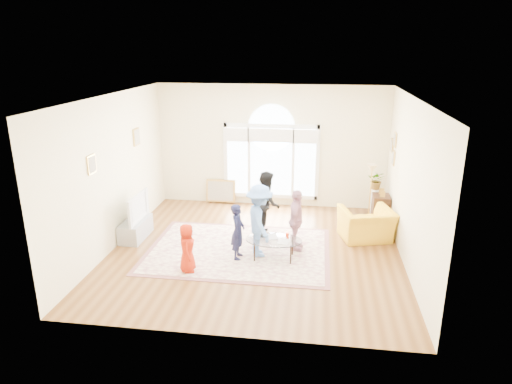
# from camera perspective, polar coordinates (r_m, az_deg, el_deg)

# --- Properties ---
(ground) EXTENTS (6.00, 6.00, 0.00)m
(ground) POSITION_cam_1_polar(r_m,az_deg,el_deg) (9.70, -0.09, -7.34)
(ground) COLOR #5C3514
(ground) RESTS_ON ground
(room_shell) EXTENTS (6.00, 6.00, 6.00)m
(room_shell) POSITION_cam_1_polar(r_m,az_deg,el_deg) (11.87, 1.88, 5.39)
(room_shell) COLOR #F1E7BE
(room_shell) RESTS_ON ground
(area_rug) EXTENTS (3.60, 2.60, 0.02)m
(area_rug) POSITION_cam_1_polar(r_m,az_deg,el_deg) (9.70, -2.21, -7.28)
(area_rug) COLOR #F1E7BC
(area_rug) RESTS_ON ground
(rug_border) EXTENTS (3.80, 2.80, 0.01)m
(rug_border) POSITION_cam_1_polar(r_m,az_deg,el_deg) (9.71, -2.21, -7.30)
(rug_border) COLOR #84504F
(rug_border) RESTS_ON ground
(tv_console) EXTENTS (0.45, 1.00, 0.42)m
(tv_console) POSITION_cam_1_polar(r_m,az_deg,el_deg) (10.59, -14.80, -4.50)
(tv_console) COLOR #93969B
(tv_console) RESTS_ON ground
(television) EXTENTS (0.17, 1.05, 0.61)m
(television) POSITION_cam_1_polar(r_m,az_deg,el_deg) (10.40, -14.99, -1.88)
(television) COLOR black
(television) RESTS_ON tv_console
(coffee_table) EXTENTS (1.15, 0.75, 0.54)m
(coffee_table) POSITION_cam_1_polar(r_m,az_deg,el_deg) (9.20, 2.25, -6.07)
(coffee_table) COLOR silver
(coffee_table) RESTS_ON ground
(armchair) EXTENTS (1.30, 1.21, 0.71)m
(armchair) POSITION_cam_1_polar(r_m,az_deg,el_deg) (10.40, 13.61, -3.95)
(armchair) COLOR yellow
(armchair) RESTS_ON ground
(side_cabinet) EXTENTS (0.40, 0.50, 0.70)m
(side_cabinet) POSITION_cam_1_polar(r_m,az_deg,el_deg) (11.44, 15.29, -2.08)
(side_cabinet) COLOR black
(side_cabinet) RESTS_ON ground
(floor_lamp) EXTENTS (0.24, 0.24, 1.51)m
(floor_lamp) POSITION_cam_1_polar(r_m,az_deg,el_deg) (10.92, 14.26, 2.19)
(floor_lamp) COLOR black
(floor_lamp) RESTS_ON ground
(plant_pedestal) EXTENTS (0.20, 0.20, 0.70)m
(plant_pedestal) POSITION_cam_1_polar(r_m,az_deg,el_deg) (11.90, 14.64, -1.25)
(plant_pedestal) COLOR white
(plant_pedestal) RESTS_ON ground
(potted_plant) EXTENTS (0.50, 0.46, 0.46)m
(potted_plant) POSITION_cam_1_polar(r_m,az_deg,el_deg) (11.73, 14.86, 1.43)
(potted_plant) COLOR #33722D
(potted_plant) RESTS_ON plant_pedestal
(leaning_picture) EXTENTS (0.80, 0.14, 0.62)m
(leaning_picture) POSITION_cam_1_polar(r_m,az_deg,el_deg) (12.57, -4.39, -1.36)
(leaning_picture) COLOR tan
(leaning_picture) RESTS_ON ground
(child_red) EXTENTS (0.40, 0.52, 0.95)m
(child_red) POSITION_cam_1_polar(r_m,az_deg,el_deg) (8.75, -8.61, -6.92)
(child_red) COLOR #B4210A
(child_red) RESTS_ON area_rug
(child_navy) EXTENTS (0.28, 0.42, 1.14)m
(child_navy) POSITION_cam_1_polar(r_m,az_deg,el_deg) (9.13, -2.28, -4.95)
(child_navy) COLOR #161838
(child_navy) RESTS_ON area_rug
(child_black) EXTENTS (0.71, 0.83, 1.47)m
(child_black) POSITION_cam_1_polar(r_m,az_deg,el_deg) (10.24, 1.36, -1.40)
(child_black) COLOR black
(child_black) RESTS_ON area_rug
(child_pink) EXTENTS (0.37, 0.79, 1.30)m
(child_pink) POSITION_cam_1_polar(r_m,az_deg,el_deg) (9.51, 5.03, -3.55)
(child_pink) COLOR #C78A9F
(child_pink) RESTS_ON area_rug
(child_blue) EXTENTS (0.88, 1.11, 1.50)m
(child_blue) POSITION_cam_1_polar(r_m,az_deg,el_deg) (9.19, 0.45, -3.60)
(child_blue) COLOR #6494E7
(child_blue) RESTS_ON area_rug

